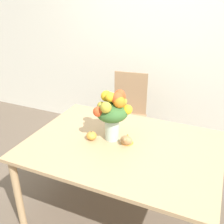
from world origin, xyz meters
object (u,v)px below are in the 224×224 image
pumpkin (92,136)px  turkey_figurine (127,139)px  dining_chair_near_window (128,114)px  flower_vase (113,112)px

pumpkin → turkey_figurine: bearing=11.0°
dining_chair_near_window → pumpkin: bearing=-95.2°
pumpkin → flower_vase: bearing=26.7°
flower_vase → turkey_figurine: flower_vase is taller
flower_vase → turkey_figurine: bearing=-9.3°
turkey_figurine → dining_chair_near_window: 1.03m
pumpkin → dining_chair_near_window: 1.03m
pumpkin → dining_chair_near_window: (-0.04, 1.00, -0.25)m
turkey_figurine → dining_chair_near_window: (-0.34, 0.94, -0.25)m
flower_vase → dining_chair_near_window: 1.05m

